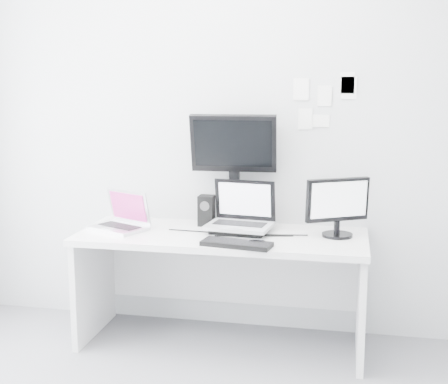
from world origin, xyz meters
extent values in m
plane|color=#B6B8BB|center=(0.00, 1.60, 1.35)|extent=(3.60, 0.00, 3.60)
cube|color=white|center=(0.00, 1.25, 0.36)|extent=(1.80, 0.70, 0.73)
cube|color=silver|center=(-0.67, 1.22, 0.86)|extent=(0.43, 0.39, 0.26)
cube|color=black|center=(-0.14, 1.45, 0.83)|extent=(0.11, 0.11, 0.20)
cube|color=#A3A6AB|center=(0.10, 1.29, 0.90)|extent=(0.43, 0.36, 0.33)
cube|color=black|center=(0.03, 1.50, 1.11)|extent=(0.56, 0.23, 0.76)
cube|color=black|center=(0.71, 1.32, 0.92)|extent=(0.45, 0.36, 0.38)
cube|color=black|center=(0.15, 0.98, 0.74)|extent=(0.43, 0.21, 0.03)
ellipsoid|color=black|center=(0.26, 1.01, 0.75)|extent=(0.14, 0.10, 0.04)
cube|color=white|center=(0.45, 1.59, 1.62)|extent=(0.10, 0.00, 0.14)
cube|color=white|center=(0.60, 1.59, 1.58)|extent=(0.09, 0.00, 0.13)
cube|color=white|center=(0.75, 1.59, 1.63)|extent=(0.10, 0.00, 0.14)
cube|color=white|center=(0.58, 1.59, 1.42)|extent=(0.11, 0.00, 0.08)
cube|color=white|center=(0.74, 1.59, 1.66)|extent=(0.09, 0.00, 0.13)
cube|color=white|center=(0.48, 1.59, 1.43)|extent=(0.09, 0.00, 0.14)
camera|label=1|loc=(0.76, -2.42, 1.67)|focal=49.49mm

